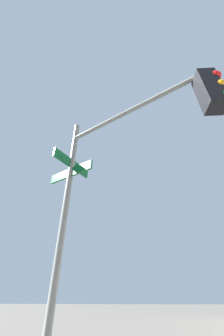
% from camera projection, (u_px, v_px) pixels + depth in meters
% --- Properties ---
extents(traffic_signal_near, '(2.02, 3.12, 5.24)m').
position_uv_depth(traffic_signal_near, '(127.00, 157.00, 3.19)').
color(traffic_signal_near, slate).
rests_on(traffic_signal_near, ground_plane).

